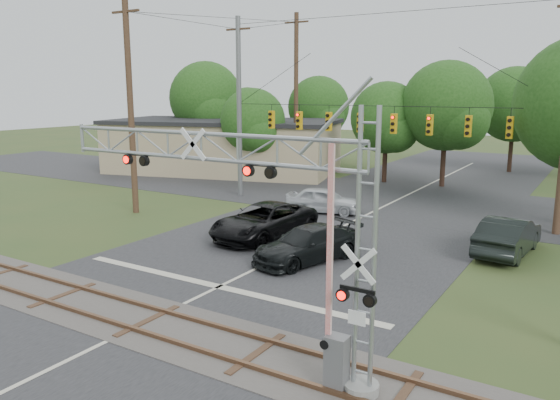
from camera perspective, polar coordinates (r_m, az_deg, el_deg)
The scene contains 13 objects.
ground at distance 16.27m, azimuth -18.78°, elevation -14.44°, with size 160.00×160.00×0.00m, color #334821.
road_main at distance 23.38m, azimuth 0.45°, elevation -5.80°, with size 14.00×90.00×0.02m, color #252527.
road_cross at distance 35.74m, azimuth 12.17°, elevation 0.00°, with size 90.00×12.00×0.02m, color #252527.
railroad_track at distance 17.46m, azimuth -13.64°, elevation -12.20°, with size 90.00×3.20×0.17m.
crossing_gantry at distance 13.28m, azimuth -2.40°, elevation -0.95°, with size 9.66×0.85×6.63m.
traffic_signal_span at distance 31.03m, azimuth 11.59°, elevation 8.75°, with size 19.34×0.36×11.50m.
pickup_black at distance 25.94m, azimuth -1.68°, elevation -2.22°, with size 2.71×5.88×1.63m, color black.
car_dark at distance 22.46m, azimuth 2.85°, elevation -4.65°, with size 2.01×4.95×1.44m, color black.
sedan_silver at distance 31.38m, azimuth 4.57°, elevation -0.00°, with size 1.73×4.31×1.47m, color silver.
suv_dark at distance 25.33m, azimuth 22.71°, elevation -3.45°, with size 1.73×4.96×1.63m, color black.
commercial_building at distance 47.45m, azimuth -5.86°, elevation 5.68°, with size 20.92×14.36×4.45m.
utility_poles at distance 33.20m, azimuth 16.85°, elevation 9.83°, with size 26.96×30.29×13.88m.
treeline at distance 44.64m, azimuth 16.90°, elevation 9.23°, with size 55.52×25.73×9.70m.
Camera 1 is at (11.58, -9.09, 6.93)m, focal length 35.00 mm.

